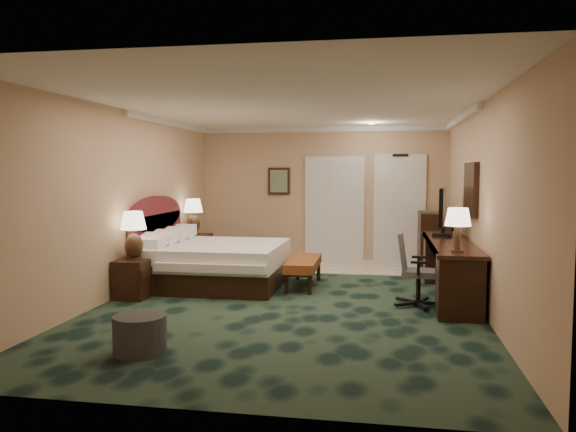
% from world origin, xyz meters
% --- Properties ---
extents(floor, '(5.00, 7.50, 0.00)m').
position_xyz_m(floor, '(0.00, 0.00, 0.00)').
color(floor, black).
rests_on(floor, ground).
extents(ceiling, '(5.00, 7.50, 0.00)m').
position_xyz_m(ceiling, '(0.00, 0.00, 2.70)').
color(ceiling, white).
rests_on(ceiling, wall_back).
extents(wall_back, '(5.00, 0.00, 2.70)m').
position_xyz_m(wall_back, '(0.00, 3.75, 1.35)').
color(wall_back, tan).
rests_on(wall_back, ground).
extents(wall_front, '(5.00, 0.00, 2.70)m').
position_xyz_m(wall_front, '(0.00, -3.75, 1.35)').
color(wall_front, tan).
rests_on(wall_front, ground).
extents(wall_left, '(0.00, 7.50, 2.70)m').
position_xyz_m(wall_left, '(-2.50, 0.00, 1.35)').
color(wall_left, tan).
rests_on(wall_left, ground).
extents(wall_right, '(0.00, 7.50, 2.70)m').
position_xyz_m(wall_right, '(2.50, 0.00, 1.35)').
color(wall_right, tan).
rests_on(wall_right, ground).
extents(crown_molding, '(5.00, 7.50, 0.10)m').
position_xyz_m(crown_molding, '(0.00, 0.00, 2.65)').
color(crown_molding, white).
rests_on(crown_molding, wall_back).
extents(tile_patch, '(3.20, 1.70, 0.01)m').
position_xyz_m(tile_patch, '(0.90, 2.90, 0.01)').
color(tile_patch, beige).
rests_on(tile_patch, ground).
extents(headboard, '(0.12, 2.00, 1.40)m').
position_xyz_m(headboard, '(-2.44, 1.00, 0.70)').
color(headboard, '#51141D').
rests_on(headboard, ground).
extents(entry_door, '(1.02, 0.06, 2.18)m').
position_xyz_m(entry_door, '(1.55, 3.72, 1.05)').
color(entry_door, white).
rests_on(entry_door, ground).
extents(closet_doors, '(1.20, 0.06, 2.10)m').
position_xyz_m(closet_doors, '(0.25, 3.71, 1.05)').
color(closet_doors, silver).
rests_on(closet_doors, ground).
extents(wall_art, '(0.45, 0.06, 0.55)m').
position_xyz_m(wall_art, '(-0.90, 3.71, 1.60)').
color(wall_art, '#486A5B').
rests_on(wall_art, wall_back).
extents(wall_mirror, '(0.05, 0.95, 0.75)m').
position_xyz_m(wall_mirror, '(2.46, 0.60, 1.55)').
color(wall_mirror, white).
rests_on(wall_mirror, wall_right).
extents(bed, '(2.08, 1.93, 0.66)m').
position_xyz_m(bed, '(-1.36, 0.81, 0.33)').
color(bed, white).
rests_on(bed, ground).
extents(nightstand_near, '(0.44, 0.50, 0.55)m').
position_xyz_m(nightstand_near, '(-2.26, -0.28, 0.27)').
color(nightstand_near, black).
rests_on(nightstand_near, ground).
extents(nightstand_far, '(0.49, 0.57, 0.62)m').
position_xyz_m(nightstand_far, '(-2.23, 2.35, 0.31)').
color(nightstand_far, black).
rests_on(nightstand_far, ground).
extents(lamp_near, '(0.46, 0.46, 0.69)m').
position_xyz_m(lamp_near, '(-2.26, -0.24, 0.89)').
color(lamp_near, black).
rests_on(lamp_near, nightstand_near).
extents(lamp_far, '(0.38, 0.38, 0.67)m').
position_xyz_m(lamp_far, '(-2.27, 2.32, 0.95)').
color(lamp_far, black).
rests_on(lamp_far, nightstand_far).
extents(bed_bench, '(0.47, 1.30, 0.44)m').
position_xyz_m(bed_bench, '(0.02, 0.90, 0.22)').
color(bed_bench, '#6F330E').
rests_on(bed_bench, ground).
extents(ottoman, '(0.62, 0.62, 0.38)m').
position_xyz_m(ottoman, '(-1.12, -2.55, 0.19)').
color(ottoman, '#353535').
rests_on(ottoman, ground).
extents(desk, '(0.60, 2.80, 0.81)m').
position_xyz_m(desk, '(2.18, 0.50, 0.40)').
color(desk, black).
rests_on(desk, ground).
extents(tv, '(0.23, 0.95, 0.74)m').
position_xyz_m(tv, '(2.14, 1.21, 1.18)').
color(tv, black).
rests_on(tv, desk).
extents(desk_lamp, '(0.32, 0.32, 0.56)m').
position_xyz_m(desk_lamp, '(2.15, -0.58, 1.09)').
color(desk_lamp, black).
rests_on(desk_lamp, desk).
extents(desk_chair, '(0.61, 0.58, 0.98)m').
position_xyz_m(desk_chair, '(1.72, -0.09, 0.49)').
color(desk_chair, '#595959').
rests_on(desk_chair, ground).
extents(minibar, '(0.54, 0.97, 1.03)m').
position_xyz_m(minibar, '(2.18, 3.20, 0.51)').
color(minibar, black).
rests_on(minibar, ground).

